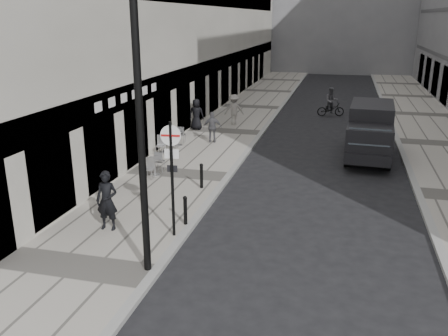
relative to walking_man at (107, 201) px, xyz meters
The scene contains 15 objects.
sidewalk 13.14m from the walking_man, 89.02° to the left, with size 4.00×60.00×0.12m, color #9E988F.
far_sidewalk 17.28m from the walking_man, 49.42° to the left, with size 4.00×60.00×0.12m, color #9E988F.
walking_man is the anchor object (origin of this frame).
sign_post 2.35m from the walking_man, ahead, with size 0.57×0.13×3.29m.
lamppost 4.01m from the walking_man, 43.12° to the right, with size 0.31×0.31×6.80m.
bollard_near 2.29m from the walking_man, 22.66° to the left, with size 0.11×0.11×0.83m, color black.
bollard_far 4.37m from the walking_man, 68.04° to the left, with size 0.12×0.12×0.86m, color black.
panel_van 12.64m from the walking_man, 52.69° to the left, with size 2.13×5.09×2.35m.
cyclist 20.08m from the walking_man, 73.63° to the left, with size 1.79×0.99×1.84m.
pedestrian_a 10.47m from the walking_man, 88.64° to the left, with size 0.90×0.37×1.53m, color #525156.
pedestrian_b 14.84m from the walking_man, 88.72° to the left, with size 1.12×0.64×1.73m, color gray.
pedestrian_c 13.09m from the walking_man, 96.04° to the left, with size 0.83×0.54×1.69m, color black.
cafe_table_near 5.04m from the walking_man, 96.60° to the left, with size 0.63×1.43×0.82m.
cafe_table_mid 9.58m from the walking_man, 97.26° to the left, with size 0.64×1.45×0.83m.
cafe_table_far 8.34m from the walking_man, 99.52° to the left, with size 0.71×1.60×0.91m.
Camera 1 is at (4.16, -6.60, 6.03)m, focal length 38.00 mm.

